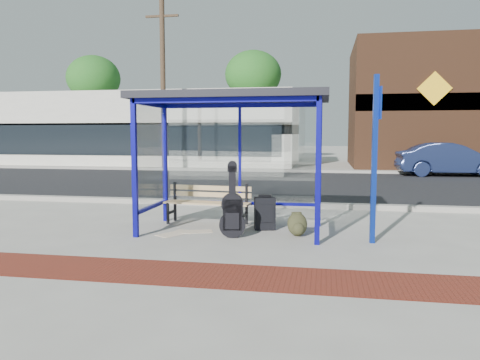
% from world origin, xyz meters
% --- Properties ---
extents(ground, '(120.00, 120.00, 0.00)m').
position_xyz_m(ground, '(0.00, 0.00, 0.00)').
color(ground, '#B2ADA0').
rests_on(ground, ground).
extents(brick_paver_strip, '(60.00, 1.00, 0.01)m').
position_xyz_m(brick_paver_strip, '(0.00, -2.60, 0.01)').
color(brick_paver_strip, maroon).
rests_on(brick_paver_strip, ground).
extents(curb_near, '(60.00, 0.25, 0.12)m').
position_xyz_m(curb_near, '(0.00, 2.90, 0.06)').
color(curb_near, gray).
rests_on(curb_near, ground).
extents(street_asphalt, '(60.00, 10.00, 0.00)m').
position_xyz_m(street_asphalt, '(0.00, 8.00, 0.00)').
color(street_asphalt, black).
rests_on(street_asphalt, ground).
extents(curb_far, '(60.00, 0.25, 0.12)m').
position_xyz_m(curb_far, '(0.00, 13.10, 0.06)').
color(curb_far, gray).
rests_on(curb_far, ground).
extents(far_sidewalk, '(60.00, 4.00, 0.01)m').
position_xyz_m(far_sidewalk, '(0.00, 15.00, 0.00)').
color(far_sidewalk, '#B2ADA0').
rests_on(far_sidewalk, ground).
extents(bus_shelter, '(3.30, 1.80, 2.42)m').
position_xyz_m(bus_shelter, '(0.00, 0.07, 2.07)').
color(bus_shelter, '#0D0C8B').
rests_on(bus_shelter, ground).
extents(storefront_white, '(18.00, 6.04, 4.00)m').
position_xyz_m(storefront_white, '(-9.00, 17.99, 2.00)').
color(storefront_white, silver).
rests_on(storefront_white, ground).
extents(storefront_brown, '(10.00, 7.08, 6.40)m').
position_xyz_m(storefront_brown, '(8.00, 18.49, 3.20)').
color(storefront_brown, '#59331E').
rests_on(storefront_brown, ground).
extents(tree_left, '(3.60, 3.60, 7.03)m').
position_xyz_m(tree_left, '(-14.00, 22.00, 5.45)').
color(tree_left, '#4C3826').
rests_on(tree_left, ground).
extents(tree_mid, '(3.60, 3.60, 7.03)m').
position_xyz_m(tree_mid, '(-3.00, 22.00, 5.45)').
color(tree_mid, '#4C3826').
rests_on(tree_mid, ground).
extents(utility_pole_west, '(1.60, 0.24, 8.00)m').
position_xyz_m(utility_pole_west, '(-6.00, 13.40, 4.11)').
color(utility_pole_west, '#4C3826').
rests_on(utility_pole_west, ground).
extents(bench, '(1.68, 0.53, 0.78)m').
position_xyz_m(bench, '(-0.60, 0.61, 0.44)').
color(bench, black).
rests_on(bench, ground).
extents(guitar_bag, '(0.46, 0.21, 1.20)m').
position_xyz_m(guitar_bag, '(0.10, -0.50, 0.44)').
color(guitar_bag, black).
rests_on(guitar_bag, ground).
extents(suitcase, '(0.41, 0.32, 0.64)m').
position_xyz_m(suitcase, '(0.55, 0.24, 0.30)').
color(suitcase, black).
rests_on(suitcase, ground).
extents(backpack, '(0.39, 0.36, 0.41)m').
position_xyz_m(backpack, '(1.16, -0.20, 0.19)').
color(backpack, '#2D2E19').
rests_on(backpack, ground).
extents(sign_post, '(0.12, 0.33, 2.64)m').
position_xyz_m(sign_post, '(2.37, -0.48, 1.48)').
color(sign_post, '#0D2995').
rests_on(sign_post, ground).
extents(newspaper_a, '(0.42, 0.35, 0.01)m').
position_xyz_m(newspaper_a, '(-0.82, -0.19, 0.00)').
color(newspaper_a, white).
rests_on(newspaper_a, ground).
extents(newspaper_b, '(0.49, 0.52, 0.01)m').
position_xyz_m(newspaper_b, '(-1.00, -0.50, 0.00)').
color(newspaper_b, white).
rests_on(newspaper_b, ground).
extents(newspaper_c, '(0.45, 0.40, 0.01)m').
position_xyz_m(newspaper_c, '(-0.52, -0.13, 0.00)').
color(newspaper_c, white).
rests_on(newspaper_c, ground).
extents(parked_car, '(4.22, 1.66, 1.37)m').
position_xyz_m(parked_car, '(6.65, 12.35, 0.68)').
color(parked_car, '#1A2449').
rests_on(parked_car, ground).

